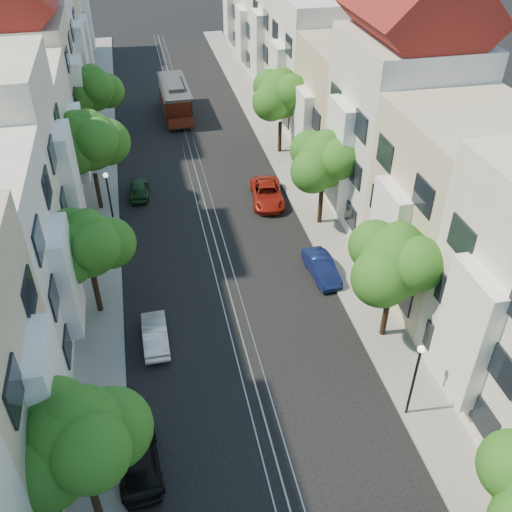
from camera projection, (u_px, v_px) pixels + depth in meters
ground at (198, 178)px, 43.58m from camera, size 200.00×200.00×0.00m
sidewalk_east at (289, 168)px, 44.78m from camera, size 2.50×80.00×0.12m
sidewalk_west at (101, 187)px, 42.31m from camera, size 2.50×80.00×0.12m
rail_left at (191, 179)px, 43.48m from camera, size 0.06×80.00×0.02m
rail_slot at (198, 178)px, 43.57m from camera, size 0.06×80.00×0.02m
rail_right at (205, 177)px, 43.67m from camera, size 0.06×80.00×0.02m
lane_line at (198, 178)px, 43.58m from camera, size 0.08×80.00×0.01m
townhouses_east at (352, 101)px, 42.47m from camera, size 7.75×72.00×12.00m
townhouses_west at (19, 130)px, 38.48m from camera, size 7.75×72.00×11.76m
tree_e_b at (396, 263)px, 27.03m from camera, size 4.93×4.08×6.68m
tree_e_c at (325, 162)px, 35.77m from camera, size 4.84×3.99×6.52m
tree_e_d at (282, 95)px, 44.28m from camera, size 5.01×4.16×6.85m
tree_w_a at (79, 440)px, 19.06m from camera, size 4.93×4.08×6.68m
tree_w_b at (88, 246)px, 28.71m from camera, size 4.72×3.87×6.27m
tree_w_c at (90, 142)px, 36.98m from camera, size 5.13×4.28×7.09m
tree_w_d at (93, 90)px, 45.92m from camera, size 4.84×3.99×6.52m
lamp_east at (416, 371)px, 24.07m from camera, size 0.32×0.32×4.16m
lamp_west at (109, 193)px, 36.10m from camera, size 0.32×0.32×4.16m
cable_car at (175, 97)px, 52.32m from camera, size 2.62×7.88×3.01m
parked_car_e_mid at (322, 267)px, 33.54m from camera, size 1.54×3.73×1.20m
parked_car_e_far at (267, 194)px, 40.41m from camera, size 2.68×4.84×1.28m
parked_car_w_near at (138, 457)px, 23.23m from camera, size 2.03×4.39×1.24m
parked_car_w_mid at (155, 334)px, 29.06m from camera, size 1.27×3.58×1.18m
parked_car_w_far at (139, 189)px, 41.14m from camera, size 1.51×3.35×1.12m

